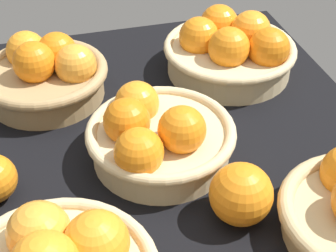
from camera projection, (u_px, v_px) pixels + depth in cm
name	position (u px, v px, depth cm)	size (l,w,h in cm)	color
market_tray	(161.00, 163.00, 77.36)	(84.00, 72.00, 3.00)	black
basket_far_left	(230.00, 49.00, 92.64)	(24.45, 24.45, 10.85)	#D3BC8C
basket_center	(158.00, 136.00, 73.43)	(22.22, 22.22, 10.77)	#D3BC8C
basket_near_left	(46.00, 73.00, 86.65)	(22.02, 22.02, 11.05)	tan
loose_orange_side_gap	(241.00, 194.00, 64.47)	(8.36, 8.36, 8.36)	orange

